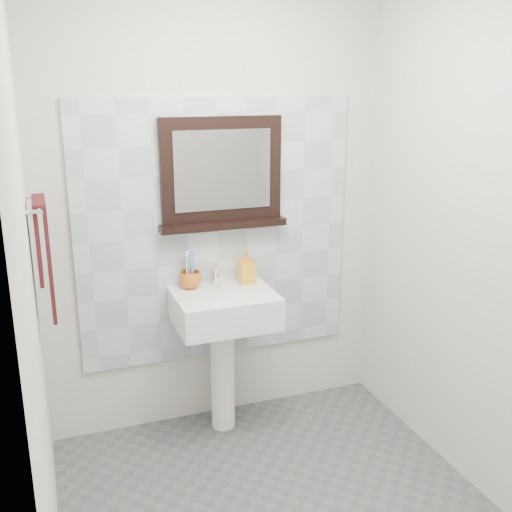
{
  "coord_description": "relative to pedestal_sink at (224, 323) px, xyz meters",
  "views": [
    {
      "loc": [
        -0.94,
        -2.11,
        1.98
      ],
      "look_at": [
        0.04,
        0.55,
        1.15
      ],
      "focal_mm": 42.0,
      "sensor_mm": 36.0,
      "label": 1
    }
  ],
  "objects": [
    {
      "name": "left_wall",
      "position": [
        -0.97,
        -0.87,
        0.57
      ],
      "size": [
        0.01,
        2.2,
        2.5
      ],
      "primitive_type": "cube",
      "color": "beige",
      "rests_on": "ground"
    },
    {
      "name": "framed_mirror",
      "position": [
        0.06,
        0.19,
        0.8
      ],
      "size": [
        0.73,
        0.11,
        0.62
      ],
      "color": "black",
      "rests_on": "back_wall"
    },
    {
      "name": "toothbrush_cup",
      "position": [
        -0.15,
        0.13,
        0.23
      ],
      "size": [
        0.15,
        0.15,
        0.1
      ],
      "primitive_type": "imported",
      "rotation": [
        0.0,
        0.0,
        -0.28
      ],
      "color": "#BB6016",
      "rests_on": "pedestal_sink"
    },
    {
      "name": "soap_dispenser",
      "position": [
        0.17,
        0.12,
        0.28
      ],
      "size": [
        0.09,
        0.09,
        0.19
      ],
      "primitive_type": "imported",
      "rotation": [
        0.0,
        0.0,
        0.02
      ],
      "color": "orange",
      "rests_on": "pedestal_sink"
    },
    {
      "name": "towel_bar",
      "position": [
        -0.92,
        -0.18,
        0.78
      ],
      "size": [
        0.07,
        0.4,
        0.03
      ],
      "color": "silver",
      "rests_on": "left_wall"
    },
    {
      "name": "splashback",
      "position": [
        0.03,
        0.21,
        0.47
      ],
      "size": [
        1.6,
        0.02,
        1.5
      ],
      "primitive_type": "cube",
      "color": "#B5C0C5",
      "rests_on": "back_wall"
    },
    {
      "name": "pedestal_sink",
      "position": [
        0.0,
        0.0,
        0.0
      ],
      "size": [
        0.55,
        0.44,
        0.96
      ],
      "color": "white",
      "rests_on": "ground"
    },
    {
      "name": "back_wall",
      "position": [
        0.03,
        0.23,
        0.57
      ],
      "size": [
        2.0,
        0.01,
        2.5
      ],
      "primitive_type": "cube",
      "color": "beige",
      "rests_on": "ground"
    },
    {
      "name": "front_wall",
      "position": [
        0.03,
        -1.97,
        0.57
      ],
      "size": [
        2.0,
        0.01,
        2.5
      ],
      "primitive_type": "cube",
      "color": "beige",
      "rests_on": "ground"
    },
    {
      "name": "hand_towel",
      "position": [
        -0.91,
        -0.18,
        0.57
      ],
      "size": [
        0.06,
        0.3,
        0.55
      ],
      "color": "black",
      "rests_on": "towel_bar"
    },
    {
      "name": "right_wall",
      "position": [
        1.03,
        -0.87,
        0.57
      ],
      "size": [
        0.01,
        2.2,
        2.5
      ],
      "primitive_type": "cube",
      "color": "beige",
      "rests_on": "ground"
    },
    {
      "name": "toothbrushes",
      "position": [
        -0.15,
        0.13,
        0.31
      ],
      "size": [
        0.05,
        0.04,
        0.21
      ],
      "color": "white",
      "rests_on": "toothbrush_cup"
    }
  ]
}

